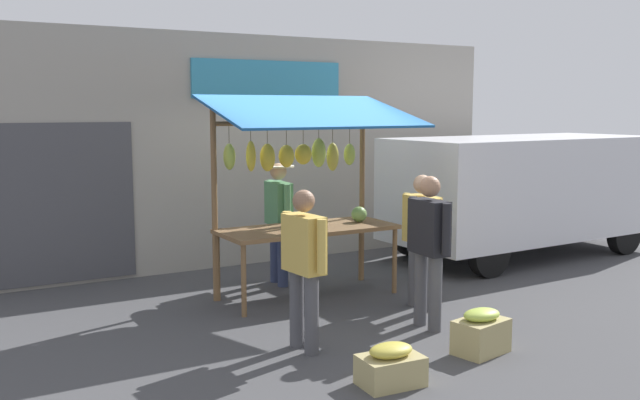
# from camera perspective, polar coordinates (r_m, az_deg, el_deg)

# --- Properties ---
(ground_plane) EXTENTS (40.00, 40.00, 0.00)m
(ground_plane) POSITION_cam_1_polar(r_m,az_deg,el_deg) (8.94, -0.97, -7.75)
(ground_plane) COLOR #424244
(street_backdrop) EXTENTS (9.00, 0.30, 3.40)m
(street_backdrop) POSITION_cam_1_polar(r_m,az_deg,el_deg) (10.61, -7.00, 3.90)
(street_backdrop) COLOR #9E998E
(street_backdrop) RESTS_ON ground
(market_stall) EXTENTS (2.50, 1.46, 2.50)m
(market_stall) POSITION_cam_1_polar(r_m,az_deg,el_deg) (8.72, -1.12, 2.25)
(market_stall) COLOR brown
(market_stall) RESTS_ON ground
(vendor_with_sunhat) EXTENTS (0.42, 0.69, 1.62)m
(vendor_with_sunhat) POSITION_cam_1_polar(r_m,az_deg,el_deg) (9.39, -3.34, -1.07)
(vendor_with_sunhat) COLOR navy
(vendor_with_sunhat) RESTS_ON ground
(shopper_in_grey_tee) EXTENTS (0.23, 0.68, 1.57)m
(shopper_in_grey_tee) POSITION_cam_1_polar(r_m,az_deg,el_deg) (8.34, 8.15, -2.58)
(shopper_in_grey_tee) COLOR #4C4C51
(shopper_in_grey_tee) RESTS_ON ground
(shopper_with_shopping_bag) EXTENTS (0.25, 0.70, 1.63)m
(shopper_with_shopping_bag) POSITION_cam_1_polar(r_m,az_deg,el_deg) (7.58, 8.72, -3.28)
(shopper_with_shopping_bag) COLOR #4C4C51
(shopper_with_shopping_bag) RESTS_ON ground
(shopper_with_ponytail) EXTENTS (0.26, 0.68, 1.57)m
(shopper_with_ponytail) POSITION_cam_1_polar(r_m,az_deg,el_deg) (6.81, -1.30, -4.79)
(shopper_with_ponytail) COLOR #4C4C51
(shopper_with_ponytail) RESTS_ON ground
(parked_van) EXTENTS (4.45, 1.98, 1.88)m
(parked_van) POSITION_cam_1_polar(r_m,az_deg,el_deg) (11.55, 15.32, 1.10)
(parked_van) COLOR silver
(parked_van) RESTS_ON ground
(produce_crate_near) EXTENTS (0.55, 0.40, 0.37)m
(produce_crate_near) POSITION_cam_1_polar(r_m,az_deg,el_deg) (6.21, 5.69, -13.13)
(produce_crate_near) COLOR tan
(produce_crate_near) RESTS_ON ground
(produce_crate_side) EXTENTS (0.58, 0.44, 0.44)m
(produce_crate_side) POSITION_cam_1_polar(r_m,az_deg,el_deg) (7.09, 12.80, -10.34)
(produce_crate_side) COLOR tan
(produce_crate_side) RESTS_ON ground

